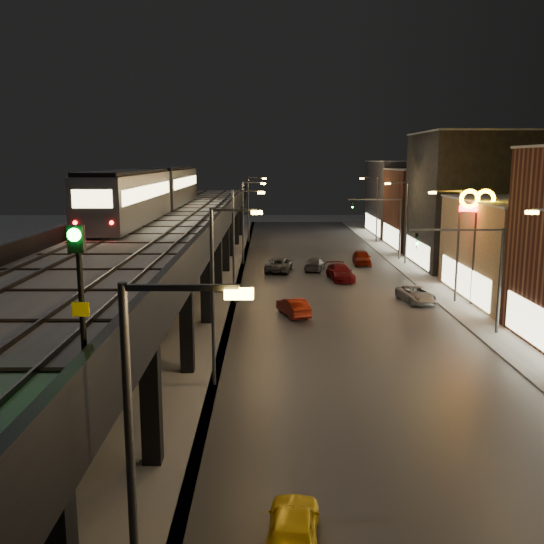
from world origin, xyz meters
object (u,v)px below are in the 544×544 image
object	(u,v)px
car_near_white	(293,308)
car_onc_dark	(416,295)
rail_signal	(78,268)
car_mid_silver	(279,265)
car_taxi	(293,529)
car_onc_white	(340,273)
car_mid_dark	(315,265)
subway_train	(154,190)
car_onc_red	(362,258)

from	to	relation	value
car_near_white	car_onc_dark	bearing A→B (deg)	-174.43
rail_signal	car_onc_dark	size ratio (longest dim) A/B	0.73
car_mid_silver	car_taxi	bearing A→B (deg)	98.04
car_onc_white	car_taxi	bearing A→B (deg)	-105.73
car_mid_dark	subway_train	bearing A→B (deg)	31.49
car_near_white	car_mid_dark	xyz separation A→B (m)	(2.99, 18.58, -0.03)
rail_signal	car_near_white	bearing A→B (deg)	78.70
subway_train	car_onc_white	distance (m)	19.06
car_mid_dark	car_near_white	bearing A→B (deg)	93.72
rail_signal	car_near_white	xyz separation A→B (m)	(5.97, 29.91, -8.28)
car_taxi	car_onc_red	size ratio (longest dim) A/B	0.85
car_near_white	car_onc_white	world-z (taller)	car_onc_white
car_mid_silver	car_onc_white	bearing A→B (deg)	150.42
rail_signal	car_onc_dark	xyz separation A→B (m)	(15.98, 34.13, -8.32)
car_taxi	car_near_white	bearing A→B (deg)	-87.25
subway_train	car_onc_red	bearing A→B (deg)	22.44
car_mid_silver	car_onc_dark	bearing A→B (deg)	136.59
rail_signal	car_mid_dark	xyz separation A→B (m)	(8.96, 48.49, -8.31)
car_onc_dark	car_onc_red	bearing A→B (deg)	85.34
car_mid_dark	car_onc_white	bearing A→B (deg)	124.23
car_taxi	car_onc_white	world-z (taller)	car_onc_white
car_mid_dark	car_onc_red	bearing A→B (deg)	-134.95
car_onc_dark	car_onc_red	distance (m)	17.81
car_onc_dark	car_mid_dark	bearing A→B (deg)	106.06
subway_train	car_onc_white	bearing A→B (deg)	0.11
rail_signal	car_onc_white	bearing A→B (deg)	75.79
car_onc_white	car_onc_red	bearing A→B (deg)	61.42
subway_train	rail_signal	bearing A→B (deg)	-81.59
rail_signal	car_mid_silver	xyz separation A→B (m)	(5.23, 47.85, -8.22)
car_mid_dark	car_onc_red	world-z (taller)	car_onc_red
car_near_white	car_onc_red	size ratio (longest dim) A/B	0.89
car_mid_silver	car_near_white	bearing A→B (deg)	100.89
car_near_white	rail_signal	bearing A→B (deg)	61.41
car_mid_dark	car_onc_dark	size ratio (longest dim) A/B	0.97
car_mid_dark	car_taxi	bearing A→B (deg)	97.71
subway_train	car_near_white	distance (m)	19.87
rail_signal	car_onc_red	xyz separation A→B (m)	(14.33, 51.87, -8.17)
car_taxi	car_onc_white	bearing A→B (deg)	-93.50
car_mid_silver	car_onc_red	size ratio (longest dim) A/B	1.15
car_taxi	car_mid_silver	distance (m)	44.89
subway_train	car_onc_white	world-z (taller)	subway_train
rail_signal	car_mid_dark	world-z (taller)	rail_signal
car_mid_silver	car_onc_dark	distance (m)	17.43
car_near_white	car_mid_dark	bearing A→B (deg)	-116.43
car_onc_white	car_onc_red	distance (m)	9.16
car_onc_red	car_mid_dark	bearing A→B (deg)	-145.46
car_onc_white	car_onc_dark	bearing A→B (deg)	-68.63
car_taxi	car_onc_white	size ratio (longest dim) A/B	0.77
car_mid_silver	car_mid_dark	bearing A→B (deg)	-161.73
car_onc_white	rail_signal	bearing A→B (deg)	-111.34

